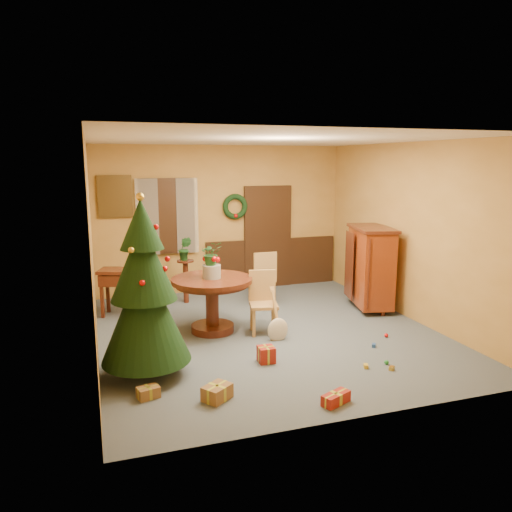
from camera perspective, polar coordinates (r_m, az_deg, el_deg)
name	(u,v)px	position (r m, az deg, el deg)	size (l,w,h in m)	color
room_envelope	(233,235)	(10.08, -2.66, 2.37)	(5.50, 5.50, 5.50)	#36404E
dining_table	(212,294)	(7.66, -5.04, -4.38)	(1.23, 1.23, 0.85)	black
urn	(212,272)	(7.58, -5.09, -1.78)	(0.28, 0.28, 0.20)	slate
centerpiece_plant	(211,253)	(7.52, -5.12, 0.30)	(0.32, 0.28, 0.36)	#1E4C23
chair_near	(263,300)	(7.66, 0.81, -5.00)	(0.49, 0.49, 0.95)	olive
chair_far	(263,276)	(9.09, 0.82, -2.31)	(0.43, 0.43, 0.99)	olive
guitar	(278,315)	(7.35, 2.52, -6.81)	(0.32, 0.15, 0.75)	beige
plant_stand	(186,276)	(9.31, -8.04, -2.31)	(0.31, 0.31, 0.80)	black
stand_plant	(185,249)	(9.21, -8.13, 0.85)	(0.24, 0.19, 0.44)	#19471E
christmas_tree	(144,291)	(6.12, -12.67, -3.98)	(1.09, 1.09, 2.24)	#382111
writing_desk	(127,281)	(8.73, -14.57, -2.74)	(1.00, 0.71, 0.80)	black
sideboard	(371,265)	(9.02, 12.98, -1.04)	(0.85, 1.25, 1.47)	#531D09
gift_a	(217,392)	(5.73, -4.46, -15.27)	(0.38, 0.36, 0.17)	brown
gift_b	(266,354)	(6.66, 1.18, -11.18)	(0.21, 0.21, 0.21)	maroon
gift_c	(148,392)	(5.88, -12.21, -14.98)	(0.27, 0.22, 0.13)	brown
gift_d	(336,398)	(5.70, 9.12, -15.77)	(0.37, 0.27, 0.12)	maroon
toy_a	(374,345)	(7.37, 13.31, -9.91)	(0.08, 0.05, 0.05)	#224896
toy_b	(386,362)	(6.82, 14.69, -11.68)	(0.06, 0.06, 0.06)	#217C32
toy_c	(366,366)	(6.66, 12.45, -12.20)	(0.08, 0.05, 0.05)	gold
toy_d	(386,335)	(7.80, 14.66, -8.76)	(0.06, 0.06, 0.06)	red
toy_e	(392,368)	(6.67, 15.25, -12.26)	(0.08, 0.05, 0.05)	gold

